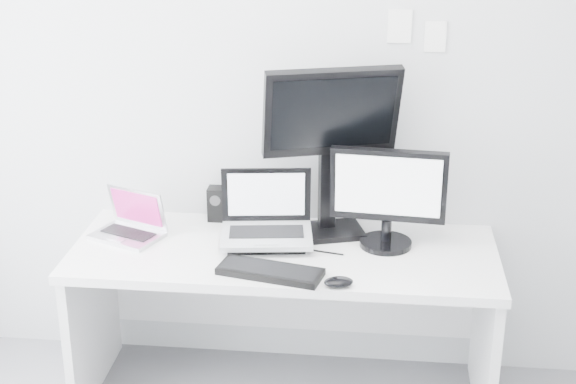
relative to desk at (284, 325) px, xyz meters
name	(u,v)px	position (x,y,z in m)	size (l,w,h in m)	color
back_wall	(293,86)	(0.00, 0.35, 0.99)	(3.60, 3.60, 0.00)	#BBBEC0
desk	(284,325)	(0.00, 0.00, 0.00)	(1.80, 0.70, 0.73)	white
macbook	(125,215)	(-0.69, 0.05, 0.47)	(0.29, 0.22, 0.22)	#AEAEB3
speaker	(217,204)	(-0.34, 0.29, 0.44)	(0.08, 0.08, 0.16)	black
dell_laptop	(266,210)	(-0.08, 0.04, 0.53)	(0.39, 0.30, 0.32)	#B4B7BC
rear_monitor	(330,150)	(0.18, 0.18, 0.75)	(0.57, 0.21, 0.78)	black
samsung_monitor	(388,197)	(0.43, 0.09, 0.59)	(0.49, 0.22, 0.45)	black
keyboard	(270,272)	(-0.03, -0.24, 0.38)	(0.42, 0.15, 0.03)	black
mouse	(339,282)	(0.25, -0.31, 0.38)	(0.11, 0.07, 0.04)	black
wall_note_0	(400,26)	(0.45, 0.34, 1.26)	(0.10, 0.00, 0.14)	white
wall_note_1	(435,37)	(0.60, 0.34, 1.22)	(0.09, 0.00, 0.13)	white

